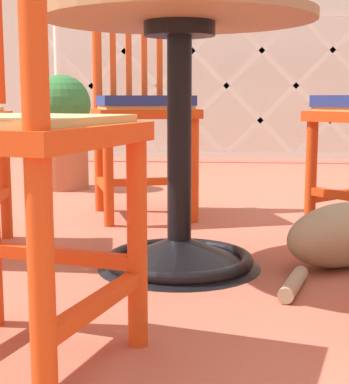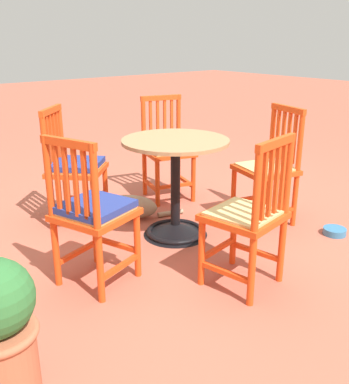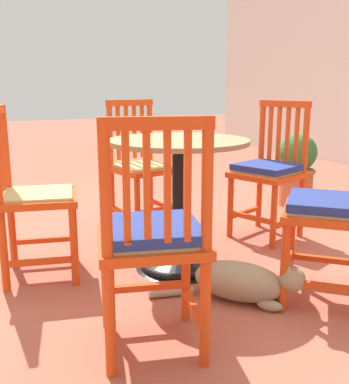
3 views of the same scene
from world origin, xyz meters
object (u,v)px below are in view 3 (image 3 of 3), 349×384
cafe_table (178,219)px  orange_chair_facing_out (33,198)px  terracotta_planter (297,168)px  orange_chair_near_fence (269,172)px  tabby_cat (246,283)px  orange_chair_by_planter (152,240)px  orange_chair_tucked_in (142,168)px  orange_chair_at_corner (333,210)px

cafe_table → orange_chair_facing_out: size_ratio=0.83×
orange_chair_facing_out → terracotta_planter: size_ratio=1.47×
cafe_table → orange_chair_facing_out: (-0.25, -0.73, 0.15)m
orange_chair_near_fence → terracotta_planter: (-0.55, 0.75, -0.12)m
orange_chair_near_fence → tabby_cat: orange_chair_near_fence is taller
orange_chair_by_planter → terracotta_planter: 2.49m
orange_chair_tucked_in → orange_chair_by_planter: same height
cafe_table → orange_chair_near_fence: (-0.22, 0.80, 0.16)m
tabby_cat → terracotta_planter: (-1.29, 1.46, 0.23)m
orange_chair_facing_out → terracotta_planter: orange_chair_facing_out is taller
orange_chair_near_fence → orange_chair_tucked_in: 0.89m
orange_chair_at_corner → orange_chair_facing_out: bearing=-128.5°
orange_chair_tucked_in → tabby_cat: (1.33, -0.04, -0.34)m
orange_chair_at_corner → cafe_table: bearing=-146.9°
orange_chair_by_planter → orange_chair_at_corner: bearing=89.7°
orange_chair_by_planter → tabby_cat: 0.68m
orange_chair_at_corner → orange_chair_facing_out: size_ratio=1.00×
cafe_table → orange_chair_at_corner: 0.83m
orange_chair_by_planter → terracotta_planter: size_ratio=1.47×
orange_chair_at_corner → tabby_cat: bearing=-115.0°
orange_chair_facing_out → orange_chair_by_planter: size_ratio=1.00×
orange_chair_tucked_in → orange_chair_facing_out: bearing=-57.1°
terracotta_planter → orange_chair_facing_out: bearing=-77.1°
orange_chair_tucked_in → tabby_cat: bearing=-1.6°
tabby_cat → orange_chair_near_fence: bearing=136.2°
orange_chair_near_fence → orange_chair_by_planter: 1.56m
orange_chair_at_corner → orange_chair_tucked_in: bearing=-167.9°
orange_chair_tucked_in → orange_chair_by_planter: 1.60m
terracotta_planter → tabby_cat: bearing=-48.4°
orange_chair_by_planter → orange_chair_facing_out: bearing=-164.3°
orange_chair_tucked_in → tabby_cat: orange_chair_tucked_in is taller
cafe_table → terracotta_planter: size_ratio=1.23×
orange_chair_facing_out → tabby_cat: orange_chair_facing_out is taller
cafe_table → orange_chair_tucked_in: 0.83m
orange_chair_at_corner → orange_chair_tucked_in: (-1.49, -0.32, -0.01)m
cafe_table → orange_chair_by_planter: 0.84m
tabby_cat → terracotta_planter: 1.96m
orange_chair_facing_out → orange_chair_near_fence: bearing=88.7°
cafe_table → orange_chair_facing_out: 0.79m
orange_chair_tucked_in → terracotta_planter: (0.03, 1.42, -0.11)m
orange_chair_at_corner → tabby_cat: (-0.17, -0.36, -0.35)m
orange_chair_near_fence → terracotta_planter: 0.94m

